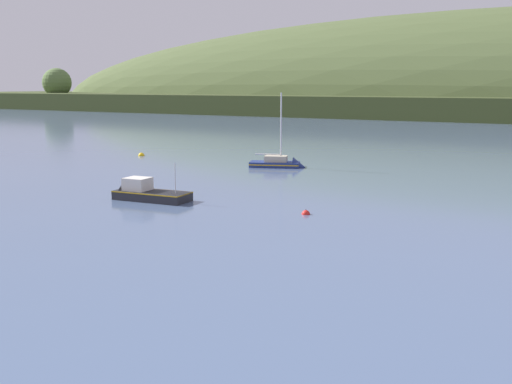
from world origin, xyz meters
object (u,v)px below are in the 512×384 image
(sailboat_near_mooring, at_px, (281,165))
(mooring_buoy_midchannel, at_px, (306,214))
(mooring_buoy_off_fishing_boat, at_px, (141,156))
(fishing_boat_moored, at_px, (145,195))

(sailboat_near_mooring, height_order, mooring_buoy_midchannel, sailboat_near_mooring)
(sailboat_near_mooring, xyz_separation_m, mooring_buoy_midchannel, (13.61, -20.38, -0.18))
(mooring_buoy_off_fishing_boat, bearing_deg, sailboat_near_mooring, -0.11)
(sailboat_near_mooring, distance_m, mooring_buoy_midchannel, 24.51)
(mooring_buoy_midchannel, bearing_deg, sailboat_near_mooring, 123.74)
(sailboat_near_mooring, distance_m, mooring_buoy_off_fishing_boat, 20.09)
(mooring_buoy_off_fishing_boat, bearing_deg, mooring_buoy_midchannel, -31.21)
(fishing_boat_moored, height_order, mooring_buoy_off_fishing_boat, fishing_boat_moored)
(mooring_buoy_midchannel, relative_size, mooring_buoy_off_fishing_boat, 0.77)
(fishing_boat_moored, xyz_separation_m, mooring_buoy_off_fishing_boat, (-20.68, 22.14, -0.33))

